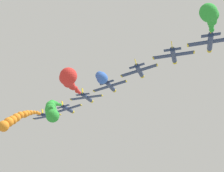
# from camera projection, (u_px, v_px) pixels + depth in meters

# --- Properties ---
(airplane_lead) EXTENTS (9.52, 10.35, 2.67)m
(airplane_lead) POSITION_uv_depth(u_px,v_px,m) (48.00, 117.00, 129.50)
(airplane_lead) COLOR navy
(smoke_trail_lead) EXTENTS (3.57, 22.34, 8.55)m
(smoke_trail_lead) POSITION_uv_depth(u_px,v_px,m) (15.00, 120.00, 107.36)
(smoke_trail_lead) COLOR orange
(airplane_left_inner) EXTENTS (9.35, 10.35, 3.19)m
(airplane_left_inner) POSITION_uv_depth(u_px,v_px,m) (68.00, 109.00, 122.17)
(airplane_left_inner) COLOR navy
(smoke_trail_left_inner) EXTENTS (8.95, 26.25, 9.26)m
(smoke_trail_left_inner) POSITION_uv_depth(u_px,v_px,m) (52.00, 109.00, 95.85)
(smoke_trail_left_inner) COLOR green
(airplane_right_inner) EXTENTS (9.55, 10.35, 2.47)m
(airplane_right_inner) POSITION_uv_depth(u_px,v_px,m) (87.00, 97.00, 112.98)
(airplane_right_inner) COLOR navy
(smoke_trail_right_inner) EXTENTS (8.45, 30.48, 5.47)m
(smoke_trail_right_inner) POSITION_uv_depth(u_px,v_px,m) (68.00, 80.00, 84.00)
(smoke_trail_right_inner) COLOR red
(airplane_left_outer) EXTENTS (9.33, 10.35, 3.22)m
(airplane_left_outer) POSITION_uv_depth(u_px,v_px,m) (110.00, 86.00, 106.49)
(airplane_left_outer) COLOR navy
(smoke_trail_left_outer) EXTENTS (5.15, 17.98, 5.70)m
(smoke_trail_left_outer) POSITION_uv_depth(u_px,v_px,m) (101.00, 77.00, 87.08)
(smoke_trail_left_outer) COLOR blue
(airplane_right_outer) EXTENTS (9.34, 10.35, 3.21)m
(airplane_right_outer) POSITION_uv_depth(u_px,v_px,m) (139.00, 71.00, 97.50)
(airplane_right_outer) COLOR navy
(airplane_trailing) EXTENTS (9.56, 10.35, 2.45)m
(airplane_trailing) POSITION_uv_depth(u_px,v_px,m) (174.00, 55.00, 89.60)
(airplane_trailing) COLOR navy
(airplane_high_slot) EXTENTS (9.55, 10.35, 2.47)m
(airplane_high_slot) POSITION_uv_depth(u_px,v_px,m) (210.00, 42.00, 81.45)
(airplane_high_slot) COLOR navy
(smoke_trail_high_slot) EXTENTS (3.35, 20.75, 6.35)m
(smoke_trail_high_slot) POSITION_uv_depth(u_px,v_px,m) (210.00, 15.00, 60.68)
(smoke_trail_high_slot) COLOR green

